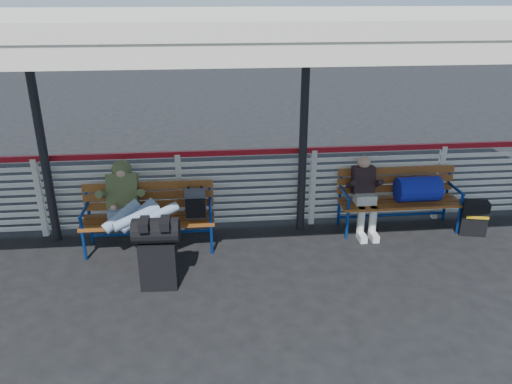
{
  "coord_description": "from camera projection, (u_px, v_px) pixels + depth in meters",
  "views": [
    {
      "loc": [
        0.43,
        -5.01,
        3.4
      ],
      "look_at": [
        1.05,
        1.0,
        0.93
      ],
      "focal_mm": 35.0,
      "sensor_mm": 36.0,
      "label": 1
    }
  ],
  "objects": [
    {
      "name": "ground",
      "position": [
        176.0,
        301.0,
        5.86
      ],
      "size": [
        60.0,
        60.0,
        0.0
      ],
      "primitive_type": "plane",
      "color": "black",
      "rests_on": "ground"
    },
    {
      "name": "fence",
      "position": [
        180.0,
        189.0,
        7.36
      ],
      "size": [
        12.08,
        0.08,
        1.24
      ],
      "color": "silver",
      "rests_on": "ground"
    },
    {
      "name": "canopy",
      "position": [
        163.0,
        24.0,
        5.51
      ],
      "size": [
        12.6,
        3.6,
        3.16
      ],
      "color": "silver",
      "rests_on": "ground"
    },
    {
      "name": "luggage_stack",
      "position": [
        158.0,
        250.0,
        5.97
      ],
      "size": [
        0.56,
        0.33,
        0.91
      ],
      "rotation": [
        0.0,
        0.0,
        -0.04
      ],
      "color": "black",
      "rests_on": "ground"
    },
    {
      "name": "bench_left",
      "position": [
        159.0,
        209.0,
        6.89
      ],
      "size": [
        1.8,
        0.56,
        0.92
      ],
      "color": "#94571C",
      "rests_on": "ground"
    },
    {
      "name": "bench_right",
      "position": [
        409.0,
        191.0,
        7.42
      ],
      "size": [
        1.8,
        0.56,
        0.92
      ],
      "color": "#94571C",
      "rests_on": "ground"
    },
    {
      "name": "traveler_man",
      "position": [
        134.0,
        210.0,
        6.48
      ],
      "size": [
        0.94,
        1.63,
        0.77
      ],
      "color": "#8896B7",
      "rests_on": "ground"
    },
    {
      "name": "companion_person",
      "position": [
        365.0,
        194.0,
        7.33
      ],
      "size": [
        0.32,
        0.66,
        1.15
      ],
      "color": "beige",
      "rests_on": "ground"
    },
    {
      "name": "suitcase_side",
      "position": [
        473.0,
        218.0,
        7.37
      ],
      "size": [
        0.42,
        0.31,
        0.52
      ],
      "rotation": [
        0.0,
        0.0,
        -0.23
      ],
      "color": "black",
      "rests_on": "ground"
    }
  ]
}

